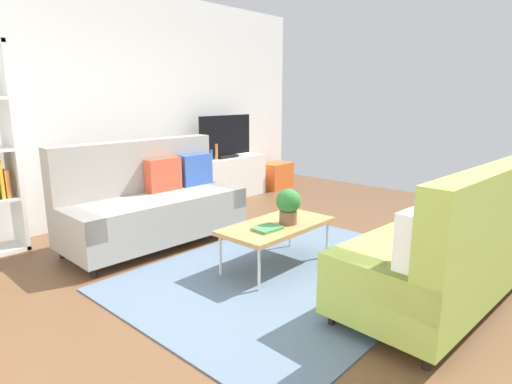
{
  "coord_description": "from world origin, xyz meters",
  "views": [
    {
      "loc": [
        -3.0,
        -2.27,
        1.58
      ],
      "look_at": [
        0.01,
        0.47,
        0.65
      ],
      "focal_mm": 29.93,
      "sensor_mm": 36.0,
      "label": 1
    }
  ],
  "objects": [
    {
      "name": "area_rug",
      "position": [
        -0.14,
        -0.08,
        0.01
      ],
      "size": [
        2.9,
        2.2,
        0.01
      ],
      "primitive_type": "cube",
      "color": "slate",
      "rests_on": "ground_plane"
    },
    {
      "name": "ground_plane",
      "position": [
        0.0,
        0.0,
        0.0
      ],
      "size": [
        7.68,
        7.68,
        0.0
      ],
      "primitive_type": "plane",
      "color": "brown"
    },
    {
      "name": "wall_far",
      "position": [
        0.0,
        2.8,
        1.45
      ],
      "size": [
        6.4,
        0.12,
        2.9
      ],
      "primitive_type": "cube",
      "color": "white",
      "rests_on": "ground_plane"
    },
    {
      "name": "couch_beige",
      "position": [
        -0.47,
        1.54,
        0.45
      ],
      "size": [
        1.92,
        0.89,
        1.1
      ],
      "rotation": [
        0.0,
        0.0,
        3.11
      ],
      "color": "gray",
      "rests_on": "ground_plane"
    },
    {
      "name": "bottle_1",
      "position": [
        1.16,
        2.42,
        0.72
      ],
      "size": [
        0.05,
        0.05,
        0.16
      ],
      "primitive_type": "cylinder",
      "color": "#3359B2",
      "rests_on": "tv_console"
    },
    {
      "name": "couch_green",
      "position": [
        0.19,
        -1.3,
        0.44
      ],
      "size": [
        1.95,
        0.95,
        1.1
      ],
      "rotation": [
        0.0,
        0.0,
        -0.06
      ],
      "color": "#A3BC4C",
      "rests_on": "ground_plane"
    },
    {
      "name": "potted_plant",
      "position": [
        -0.02,
        0.05,
        0.6
      ],
      "size": [
        0.23,
        0.23,
        0.33
      ],
      "color": "brown",
      "rests_on": "coffee_table"
    },
    {
      "name": "vase_0",
      "position": [
        0.9,
        2.51,
        0.74
      ],
      "size": [
        0.09,
        0.09,
        0.19
      ],
      "primitive_type": "cylinder",
      "color": "#4C72B2",
      "rests_on": "tv_console"
    },
    {
      "name": "tv",
      "position": [
        1.48,
        2.44,
        0.95
      ],
      "size": [
        1.0,
        0.2,
        0.64
      ],
      "color": "black",
      "rests_on": "tv_console"
    },
    {
      "name": "bottle_0",
      "position": [
        1.05,
        2.42,
        0.75
      ],
      "size": [
        0.05,
        0.05,
        0.21
      ],
      "primitive_type": "cylinder",
      "color": "red",
      "rests_on": "tv_console"
    },
    {
      "name": "coffee_table",
      "position": [
        -0.09,
        0.12,
        0.39
      ],
      "size": [
        1.1,
        0.56,
        0.42
      ],
      "color": "#B7844C",
      "rests_on": "ground_plane"
    },
    {
      "name": "tv_console",
      "position": [
        1.48,
        2.46,
        0.32
      ],
      "size": [
        1.4,
        0.44,
        0.64
      ],
      "primitive_type": "cube",
      "color": "silver",
      "rests_on": "ground_plane"
    },
    {
      "name": "storage_trunk",
      "position": [
        2.58,
        2.36,
        0.22
      ],
      "size": [
        0.52,
        0.4,
        0.44
      ],
      "primitive_type": "cube",
      "color": "orange",
      "rests_on": "ground_plane"
    },
    {
      "name": "bottle_2",
      "position": [
        1.26,
        2.42,
        0.76
      ],
      "size": [
        0.05,
        0.05,
        0.23
      ],
      "primitive_type": "cylinder",
      "color": "orange",
      "rests_on": "tv_console"
    },
    {
      "name": "table_book_0",
      "position": [
        -0.29,
        0.07,
        0.43
      ],
      "size": [
        0.25,
        0.19,
        0.03
      ],
      "primitive_type": "cube",
      "rotation": [
        0.0,
        0.0,
        -0.06
      ],
      "color": "#3F8C4C",
      "rests_on": "coffee_table"
    }
  ]
}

